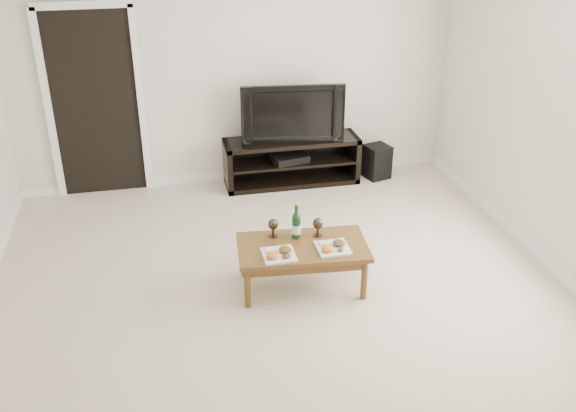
# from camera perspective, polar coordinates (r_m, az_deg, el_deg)

# --- Properties ---
(floor) EXTENTS (5.50, 5.50, 0.00)m
(floor) POSITION_cam_1_polar(r_m,az_deg,el_deg) (5.43, -0.06, -9.21)
(floor) COLOR beige
(floor) RESTS_ON ground
(back_wall) EXTENTS (5.00, 0.04, 2.60)m
(back_wall) POSITION_cam_1_polar(r_m,az_deg,el_deg) (7.37, -4.72, 11.79)
(back_wall) COLOR silver
(back_wall) RESTS_ON ground
(doorway) EXTENTS (0.90, 0.02, 2.05)m
(doorway) POSITION_cam_1_polar(r_m,az_deg,el_deg) (7.38, -16.73, 8.55)
(doorway) COLOR black
(doorway) RESTS_ON ground
(media_console) EXTENTS (1.57, 0.45, 0.55)m
(media_console) POSITION_cam_1_polar(r_m,az_deg,el_deg) (7.55, 0.33, 4.01)
(media_console) COLOR black
(media_console) RESTS_ON ground
(television) EXTENTS (1.17, 0.28, 0.67)m
(television) POSITION_cam_1_polar(r_m,az_deg,el_deg) (7.33, 0.34, 8.41)
(television) COLOR black
(television) RESTS_ON media_console
(av_receiver) EXTENTS (0.45, 0.37, 0.08)m
(av_receiver) POSITION_cam_1_polar(r_m,az_deg,el_deg) (7.51, 0.13, 4.31)
(av_receiver) COLOR black
(av_receiver) RESTS_ON media_console
(subwoofer) EXTENTS (0.33, 0.33, 0.40)m
(subwoofer) POSITION_cam_1_polar(r_m,az_deg,el_deg) (7.80, 7.90, 3.94)
(subwoofer) COLOR black
(subwoofer) RESTS_ON ground
(coffee_table) EXTENTS (1.16, 0.70, 0.42)m
(coffee_table) POSITION_cam_1_polar(r_m,az_deg,el_deg) (5.60, 1.28, -5.37)
(coffee_table) COLOR brown
(coffee_table) RESTS_ON ground
(plate_left) EXTENTS (0.27, 0.27, 0.07)m
(plate_left) POSITION_cam_1_polar(r_m,az_deg,el_deg) (5.33, -0.83, -4.14)
(plate_left) COLOR white
(plate_left) RESTS_ON coffee_table
(plate_right) EXTENTS (0.27, 0.27, 0.07)m
(plate_right) POSITION_cam_1_polar(r_m,az_deg,el_deg) (5.44, 4.01, -3.52)
(plate_right) COLOR white
(plate_right) RESTS_ON coffee_table
(wine_bottle) EXTENTS (0.07, 0.07, 0.35)m
(wine_bottle) POSITION_cam_1_polar(r_m,az_deg,el_deg) (5.53, 0.75, -1.24)
(wine_bottle) COLOR black
(wine_bottle) RESTS_ON coffee_table
(goblet_left) EXTENTS (0.09, 0.09, 0.17)m
(goblet_left) POSITION_cam_1_polar(r_m,az_deg,el_deg) (5.59, -1.33, -1.96)
(goblet_left) COLOR #34291C
(goblet_left) RESTS_ON coffee_table
(goblet_right) EXTENTS (0.09, 0.09, 0.17)m
(goblet_right) POSITION_cam_1_polar(r_m,az_deg,el_deg) (5.61, 2.67, -1.89)
(goblet_right) COLOR #34291C
(goblet_right) RESTS_ON coffee_table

